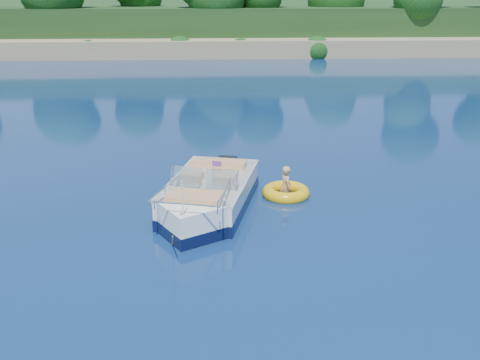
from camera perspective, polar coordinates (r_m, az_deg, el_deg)
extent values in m
plane|color=#0A1F4A|center=(13.58, 7.69, -5.36)|extent=(160.00, 160.00, 0.00)
cube|color=#917C54|center=(50.40, -0.21, 13.86)|extent=(170.00, 8.00, 2.00)
cube|color=black|center=(77.25, -1.23, 16.30)|extent=(170.00, 56.00, 6.00)
cylinder|color=black|center=(54.88, -20.27, 15.91)|extent=(0.44, 0.44, 3.20)
cylinder|color=black|center=(54.17, -0.43, 17.24)|extent=(0.44, 0.44, 3.60)
cylinder|color=black|center=(56.77, 21.10, 15.60)|extent=(0.44, 0.44, 2.60)
cube|color=white|center=(14.81, -3.13, -1.73)|extent=(2.87, 4.16, 1.05)
cube|color=white|center=(13.21, -5.03, -4.53)|extent=(1.94, 1.94, 1.05)
cube|color=black|center=(14.86, -3.12, -2.25)|extent=(2.91, 4.21, 0.30)
cube|color=black|center=(13.27, -5.01, -5.10)|extent=(1.98, 1.98, 0.30)
cube|color=tan|center=(14.97, -2.87, -0.26)|extent=(2.20, 2.96, 0.10)
cube|color=white|center=(14.63, -3.16, 0.08)|extent=(2.91, 4.17, 0.06)
cube|color=black|center=(16.68, -1.39, 0.98)|extent=(0.62, 0.48, 0.90)
cube|color=#8C9EA5|center=(14.01, -5.67, 0.37)|extent=(0.82, 0.54, 0.49)
cube|color=#8C9EA5|center=(13.79, -2.08, 0.13)|extent=(0.81, 0.35, 0.49)
cube|color=tan|center=(14.51, -5.13, -0.02)|extent=(0.67, 0.67, 0.40)
cube|color=tan|center=(14.29, -1.66, -0.26)|extent=(0.67, 0.67, 0.40)
cube|color=tan|center=(15.54, -2.26, 1.41)|extent=(1.65, 0.92, 0.38)
cube|color=tan|center=(13.18, -4.87, -2.19)|extent=(1.47, 1.05, 0.34)
cylinder|color=white|center=(12.17, -6.15, -1.89)|extent=(0.03, 0.03, 0.85)
cube|color=red|center=(13.68, -2.47, 1.73)|extent=(0.22, 0.07, 0.14)
cube|color=silver|center=(12.28, -6.15, -3.69)|extent=(0.11, 0.08, 0.05)
cylinder|color=yellow|center=(12.24, -7.22, -6.46)|extent=(0.13, 1.08, 0.77)
torus|color=#F3B30D|center=(15.69, 4.92, -1.34)|extent=(1.44, 1.44, 0.37)
torus|color=red|center=(15.68, 4.92, -1.28)|extent=(1.18, 1.18, 0.12)
imported|color=tan|center=(15.78, 4.82, -1.57)|extent=(0.52, 0.78, 1.41)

